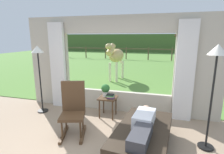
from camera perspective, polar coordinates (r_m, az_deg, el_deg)
back_wall_with_window at (r=4.75m, az=1.49°, el=3.52°), size 5.20×0.12×2.55m
curtain_panel_left at (r=5.30m, az=-16.95°, el=3.39°), size 0.44×0.10×2.40m
curtain_panel_right at (r=4.52m, az=22.31°, el=1.45°), size 0.44×0.10×2.40m
outdoor_pasture_lawn at (r=15.62m, az=11.30°, el=5.10°), size 36.00×21.68×0.02m
distant_hill_ridge at (r=25.33m, az=13.21°, el=10.54°), size 36.00×2.00×2.40m
recliner_sofa at (r=3.46m, az=9.84°, el=-18.60°), size 1.07×1.78×0.42m
reclining_person at (r=3.27m, az=9.95°, el=-14.50°), size 0.40×1.44×0.22m
rocking_chair at (r=3.83m, az=-12.39°, el=-10.03°), size 0.64×0.79×1.12m
side_table at (r=4.55m, az=-1.34°, el=-7.62°), size 0.44×0.44×0.52m
potted_plant at (r=4.54m, az=-2.11°, el=-3.99°), size 0.22×0.22×0.32m
book_stack at (r=4.43m, az=-0.48°, el=-6.16°), size 0.20×0.16×0.11m
floor_lamp_left at (r=5.00m, az=-22.60°, el=5.34°), size 0.32×0.32×1.80m
floor_lamp_right at (r=3.45m, az=30.36°, el=3.05°), size 0.32×0.32×1.90m
horse at (r=8.22m, az=1.27°, el=6.75°), size 0.71×1.81×1.73m
pasture_tree at (r=12.14m, az=22.16°, el=9.52°), size 1.52×1.44×3.13m
pasture_fence_line at (r=16.21m, az=11.61°, el=7.97°), size 16.10×0.10×1.10m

